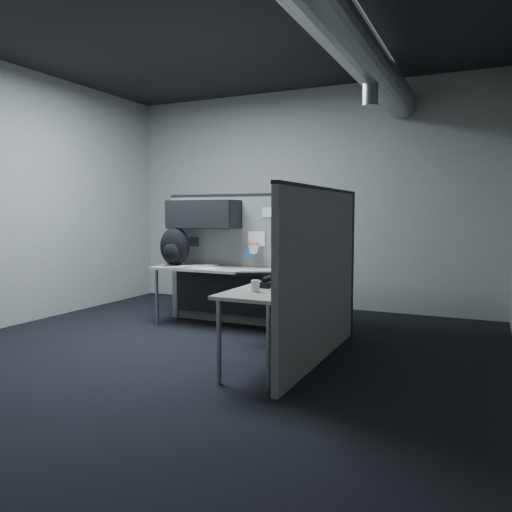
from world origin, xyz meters
The scene contains 12 objects.
room centered at (0.56, 0.00, 2.10)m, with size 5.62×5.62×3.22m.
partition_back centered at (-0.25, 1.23, 1.00)m, with size 2.44×0.42×1.63m.
partition_right centered at (1.10, 0.22, 0.82)m, with size 0.07×2.23×1.63m.
desk centered at (0.15, 0.70, 0.61)m, with size 2.31×2.11×0.73m.
monitor centered at (0.77, 0.86, 0.99)m, with size 0.59×0.59×0.51m.
keyboard centered at (0.30, 0.50, 0.75)m, with size 0.47×0.38×0.04m.
mouse centered at (0.74, 0.25, 0.75)m, with size 0.28×0.30×0.05m.
phone centered at (0.78, -0.19, 0.77)m, with size 0.19×0.20×0.09m.
bottles centered at (0.97, -0.53, 0.76)m, with size 0.13×0.14×0.07m.
cup centered at (0.75, -0.48, 0.78)m, with size 0.07×0.07×0.10m, color beige.
papers centered at (-0.83, 0.98, 0.74)m, with size 0.82×0.56×0.02m.
backpack centered at (-1.04, 0.95, 0.97)m, with size 0.41×0.38×0.49m.
Camera 1 is at (2.51, -4.25, 1.39)m, focal length 35.00 mm.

